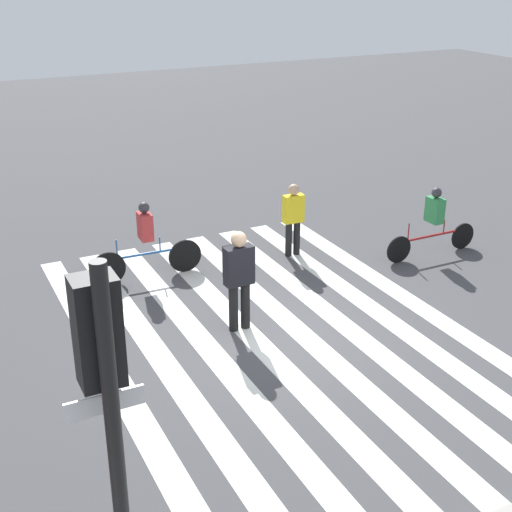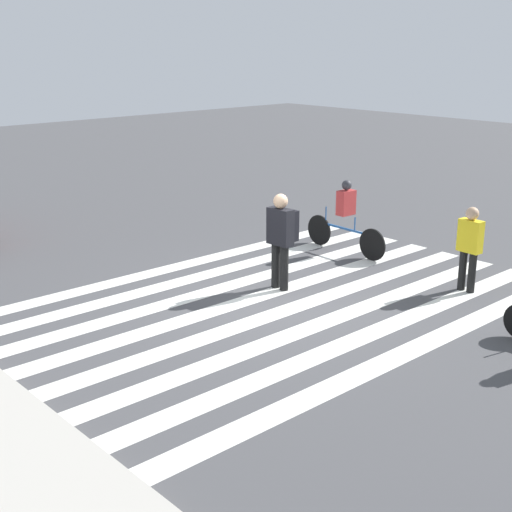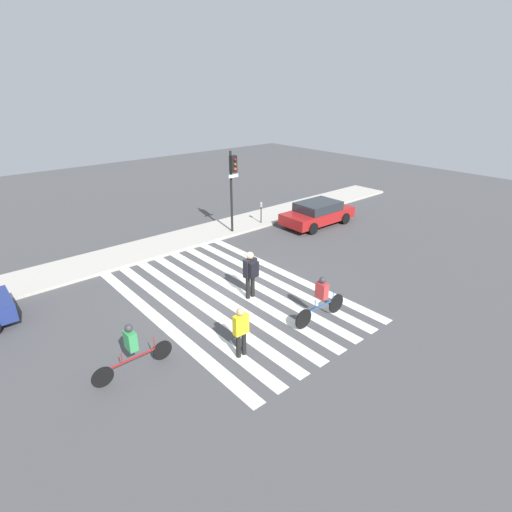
% 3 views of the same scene
% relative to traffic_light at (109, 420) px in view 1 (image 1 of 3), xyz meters
% --- Properties ---
extents(ground_plane, '(60.00, 60.00, 0.00)m').
position_rel_traffic_light_xyz_m(ground_plane, '(-4.24, -5.30, -3.07)').
color(ground_plane, '#444447').
extents(crosswalk_stripes, '(6.29, 10.00, 0.01)m').
position_rel_traffic_light_xyz_m(crosswalk_stripes, '(-4.24, -5.30, -3.07)').
color(crosswalk_stripes, silver).
rests_on(crosswalk_stripes, ground_plane).
extents(traffic_light, '(0.60, 0.50, 4.38)m').
position_rel_traffic_light_xyz_m(traffic_light, '(0.00, 0.00, 0.00)').
color(traffic_light, black).
rests_on(traffic_light, ground_plane).
extents(pedestrian_adult_blue_shirt, '(0.46, 0.24, 1.64)m').
position_rel_traffic_light_xyz_m(pedestrian_adult_blue_shirt, '(-6.23, -8.38, -2.15)').
color(pedestrian_adult_blue_shirt, black).
rests_on(pedestrian_adult_blue_shirt, ground_plane).
extents(pedestrian_adult_tall_backpack, '(0.52, 0.44, 1.86)m').
position_rel_traffic_light_xyz_m(pedestrian_adult_tall_backpack, '(-3.75, -5.89, -1.98)').
color(pedestrian_adult_tall_backpack, black).
rests_on(pedestrian_adult_tall_backpack, ground_plane).
extents(cyclist_far_lane, '(2.32, 0.41, 1.65)m').
position_rel_traffic_light_xyz_m(cyclist_far_lane, '(-2.97, -8.63, -2.20)').
color(cyclist_far_lane, black).
rests_on(cyclist_far_lane, ground_plane).
extents(cyclist_near_curb, '(2.38, 0.40, 1.57)m').
position_rel_traffic_light_xyz_m(cyclist_near_curb, '(-8.97, -7.01, -2.21)').
color(cyclist_near_curb, black).
rests_on(cyclist_near_curb, ground_plane).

